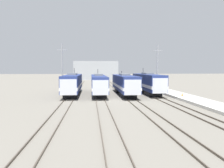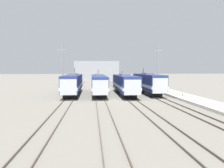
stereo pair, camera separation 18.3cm
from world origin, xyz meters
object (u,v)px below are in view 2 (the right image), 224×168
(traffic_cone, at_px, (182,94))
(locomotive_center_right, at_px, (125,84))
(locomotive_center_left, at_px, (99,84))
(catenary_tower_right, at_px, (158,68))
(locomotive_far_right, at_px, (148,83))
(locomotive_far_left, at_px, (73,84))
(catenary_tower_left, at_px, (62,68))

(traffic_cone, bearing_deg, locomotive_center_right, 146.64)
(locomotive_center_left, height_order, traffic_cone, locomotive_center_left)
(locomotive_center_right, xyz_separation_m, catenary_tower_right, (7.69, 3.47, 3.19))
(traffic_cone, bearing_deg, catenary_tower_right, 99.16)
(locomotive_far_right, bearing_deg, catenary_tower_right, 36.80)
(catenary_tower_right, bearing_deg, locomotive_far_right, -143.20)
(locomotive_center_left, bearing_deg, traffic_cone, -26.94)
(locomotive_center_right, height_order, traffic_cone, locomotive_center_right)
(locomotive_far_left, xyz_separation_m, traffic_cone, (19.49, -7.10, -1.48))
(locomotive_center_left, relative_size, catenary_tower_left, 1.90)
(catenary_tower_right, distance_m, traffic_cone, 10.72)
(locomotive_far_left, height_order, catenary_tower_left, catenary_tower_left)
(locomotive_far_right, xyz_separation_m, catenary_tower_right, (2.56, 1.92, 3.11))
(catenary_tower_left, bearing_deg, catenary_tower_right, 0.00)
(locomotive_far_left, height_order, locomotive_center_left, locomotive_far_left)
(locomotive_far_left, relative_size, locomotive_center_right, 1.01)
(catenary_tower_right, bearing_deg, traffic_cone, -80.84)
(locomotive_center_right, height_order, catenary_tower_right, catenary_tower_right)
(locomotive_far_right, distance_m, catenary_tower_right, 4.46)
(catenary_tower_left, bearing_deg, traffic_cone, -23.65)
(locomotive_center_right, bearing_deg, locomotive_far_left, 174.33)
(locomotive_center_left, distance_m, locomotive_center_right, 5.27)
(locomotive_far_left, xyz_separation_m, catenary_tower_right, (17.95, 2.45, 3.15))
(catenary_tower_left, bearing_deg, locomotive_far_right, -6.18)
(locomotive_far_right, xyz_separation_m, traffic_cone, (4.10, -7.63, -1.52))
(locomotive_center_right, bearing_deg, catenary_tower_right, 24.29)
(locomotive_center_left, xyz_separation_m, traffic_cone, (14.36, -7.30, -1.40))
(locomotive_center_left, bearing_deg, catenary_tower_left, 163.19)
(locomotive_center_right, distance_m, catenary_tower_right, 9.02)
(catenary_tower_left, distance_m, traffic_cone, 24.25)
(locomotive_center_right, xyz_separation_m, catenary_tower_left, (-12.58, 3.47, 3.19))
(locomotive_far_left, distance_m, locomotive_center_left, 5.13)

